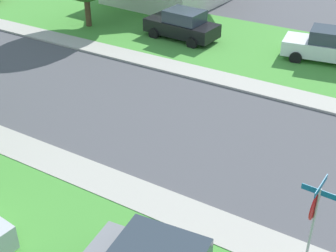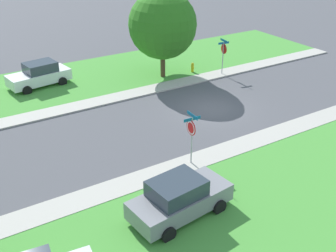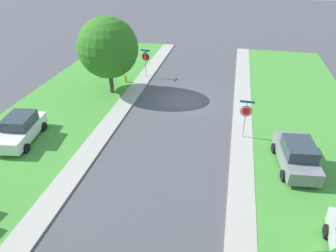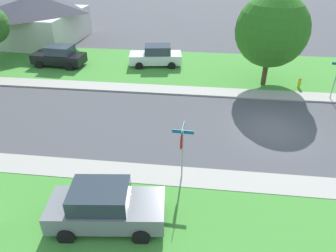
# 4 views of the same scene
# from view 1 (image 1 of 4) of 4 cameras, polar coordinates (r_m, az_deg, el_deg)

# --- Properties ---
(sidewalk_east) EXTENTS (1.40, 56.00, 0.10)m
(sidewalk_east) POSITION_cam_1_polar(r_m,az_deg,el_deg) (22.96, 6.15, 5.88)
(sidewalk_east) COLOR #ADA89E
(sidewalk_east) RESTS_ON ground
(lawn_east) EXTENTS (8.00, 56.00, 0.08)m
(lawn_east) POSITION_cam_1_polar(r_m,az_deg,el_deg) (26.97, 10.58, 9.41)
(lawn_east) COLOR #479338
(lawn_east) RESTS_ON ground
(sidewalk_west) EXTENTS (1.40, 56.00, 0.10)m
(sidewalk_west) POSITION_cam_1_polar(r_m,az_deg,el_deg) (16.10, -8.74, -6.36)
(sidewalk_west) COLOR #ADA89E
(sidewalk_west) RESTS_ON ground
(stop_sign_far_corner) EXTENTS (0.92, 0.92, 2.77)m
(stop_sign_far_corner) POSITION_cam_1_polar(r_m,az_deg,el_deg) (12.42, 17.48, -9.88)
(stop_sign_far_corner) COLOR #9E9EA3
(stop_sign_far_corner) RESTS_ON ground
(car_black_behind_trees) EXTENTS (2.29, 4.43, 1.76)m
(car_black_behind_trees) POSITION_cam_1_polar(r_m,az_deg,el_deg) (27.56, 1.75, 12.24)
(car_black_behind_trees) COLOR black
(car_black_behind_trees) RESTS_ON ground
(car_white_across_road) EXTENTS (2.50, 4.51, 1.76)m
(car_white_across_road) POSITION_cam_1_polar(r_m,az_deg,el_deg) (25.83, 18.88, 9.27)
(car_white_across_road) COLOR white
(car_white_across_road) RESTS_ON ground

